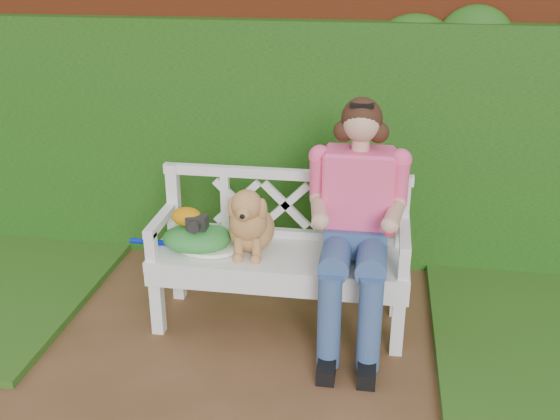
# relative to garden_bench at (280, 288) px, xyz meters

# --- Properties ---
(ground) EXTENTS (60.00, 60.00, 0.00)m
(ground) POSITION_rel_garden_bench_xyz_m (-0.18, -0.76, -0.24)
(ground) COLOR #50351C
(brick_wall) EXTENTS (10.00, 0.30, 2.20)m
(brick_wall) POSITION_rel_garden_bench_xyz_m (-0.18, 1.14, 0.86)
(brick_wall) COLOR maroon
(brick_wall) RESTS_ON ground
(ivy_hedge) EXTENTS (10.00, 0.18, 1.70)m
(ivy_hedge) POSITION_rel_garden_bench_xyz_m (-0.18, 0.92, 0.61)
(ivy_hedge) COLOR #286417
(ivy_hedge) RESTS_ON ground
(garden_bench) EXTENTS (1.65, 0.80, 0.48)m
(garden_bench) POSITION_rel_garden_bench_xyz_m (0.00, 0.00, 0.00)
(garden_bench) COLOR white
(garden_bench) RESTS_ON ground
(seated_woman) EXTENTS (0.60, 0.79, 1.38)m
(seated_woman) POSITION_rel_garden_bench_xyz_m (0.44, -0.02, 0.45)
(seated_woman) COLOR #DF425F
(seated_woman) RESTS_ON ground
(dog) EXTENTS (0.29, 0.39, 0.43)m
(dog) POSITION_rel_garden_bench_xyz_m (-0.17, -0.01, 0.45)
(dog) COLOR #B27D40
(dog) RESTS_ON garden_bench
(tennis_racket) EXTENTS (0.72, 0.31, 0.03)m
(tennis_racket) POSITION_rel_garden_bench_xyz_m (-0.45, -0.02, 0.26)
(tennis_racket) COLOR white
(tennis_racket) RESTS_ON garden_bench
(green_bag) EXTENTS (0.46, 0.39, 0.14)m
(green_bag) POSITION_rel_garden_bench_xyz_m (-0.50, -0.02, 0.31)
(green_bag) COLOR #22661B
(green_bag) RESTS_ON garden_bench
(camera_item) EXTENTS (0.12, 0.09, 0.08)m
(camera_item) POSITION_rel_garden_bench_xyz_m (-0.48, -0.04, 0.42)
(camera_item) COLOR black
(camera_item) RESTS_ON green_bag
(baseball_glove) EXTENTS (0.21, 0.19, 0.11)m
(baseball_glove) POSITION_rel_garden_bench_xyz_m (-0.55, -0.01, 0.44)
(baseball_glove) COLOR #C07608
(baseball_glove) RESTS_ON green_bag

